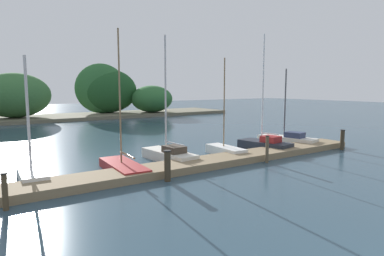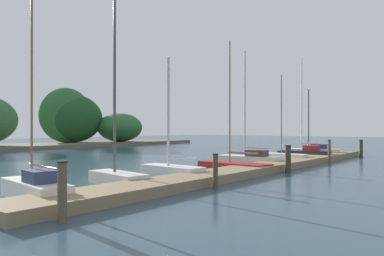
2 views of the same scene
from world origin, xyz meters
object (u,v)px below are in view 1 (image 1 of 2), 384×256
Objects in this scene: sailboat_2 at (32,172)px; sailboat_4 at (168,154)px; mooring_piling_2 at (167,166)px; sailboat_7 at (286,139)px; mooring_piling_4 at (342,140)px; sailboat_5 at (224,150)px; mooring_piling_1 at (5,192)px; mooring_piling_3 at (267,149)px; sailboat_6 at (264,144)px; sailboat_3 at (122,166)px.

sailboat_2 is 6.68m from sailboat_4.
sailboat_4 reaches higher than mooring_piling_2.
sailboat_2 is at bearing 75.96° from sailboat_7.
sailboat_4 is 1.29× the size of sailboat_7.
sailboat_2 reaches higher than mooring_piling_4.
sailboat_2 is 10.16m from sailboat_5.
sailboat_5 is 11.79m from mooring_piling_1.
mooring_piling_3 reaches higher than mooring_piling_4.
mooring_piling_3 is at bearing 0.48° from mooring_piling_2.
sailboat_2 is at bearing 162.75° from mooring_piling_3.
sailboat_4 is 3.93m from mooring_piling_2.
mooring_piling_2 reaches higher than mooring_piling_4.
sailboat_7 reaches higher than mooring_piling_3.
sailboat_5 is 3.90× the size of mooring_piling_3.
sailboat_2 is 4.25× the size of mooring_piling_1.
sailboat_6 is 1.38× the size of sailboat_7.
sailboat_2 reaches higher than sailboat_7.
mooring_piling_1 is 5.98m from mooring_piling_2.
sailboat_3 is at bearing 100.07° from sailboat_4.
sailboat_4 reaches higher than mooring_piling_3.
mooring_piling_4 is (10.59, -3.44, 0.26)m from sailboat_4.
mooring_piling_4 is at bearing -1.02° from mooring_piling_3.
sailboat_4 is at bearing 59.45° from mooring_piling_2.
sailboat_2 is 15.93m from sailboat_7.
sailboat_2 reaches higher than mooring_piling_1.
sailboat_3 is 3.03m from sailboat_4.
sailboat_6 is at bearing 17.29° from mooring_piling_2.
mooring_piling_1 is at bearing 106.46° from sailboat_5.
mooring_piling_2 is at bearing 120.10° from sailboat_5.
sailboat_6 is at bearing -86.61° from sailboat_3.
mooring_piling_2 is at bearing -179.52° from mooring_piling_3.
sailboat_4 is 6.50m from sailboat_6.
sailboat_3 reaches higher than sailboat_7.
sailboat_7 is (15.92, -0.17, 0.01)m from sailboat_2.
mooring_piling_3 is at bearing 107.53° from sailboat_7.
sailboat_2 is 0.94× the size of sailboat_5.
sailboat_3 reaches higher than mooring_piling_2.
mooring_piling_3 is (6.93, -2.54, 0.45)m from sailboat_3.
sailboat_2 is at bearing 85.19° from sailboat_4.
sailboat_4 reaches higher than sailboat_7.
sailboat_5 is 3.00m from sailboat_6.
sailboat_6 reaches higher than mooring_piling_2.
sailboat_6 is 5.40× the size of mooring_piling_2.
sailboat_4 reaches higher than sailboat_3.
sailboat_6 is at bearing -91.46° from sailboat_5.
sailboat_3 is 12.18m from sailboat_7.
sailboat_4 is 1.19× the size of sailboat_5.
sailboat_5 is 2.87m from mooring_piling_3.
mooring_piling_2 is 12.58m from mooring_piling_4.
sailboat_4 is 3.51m from sailboat_5.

